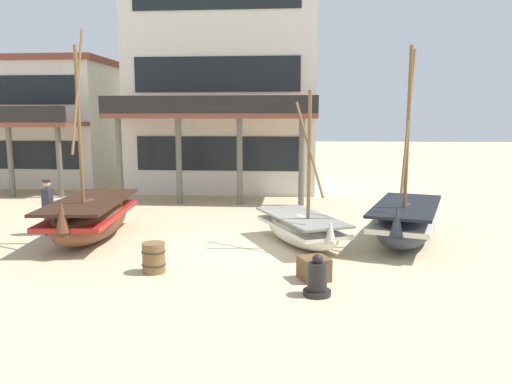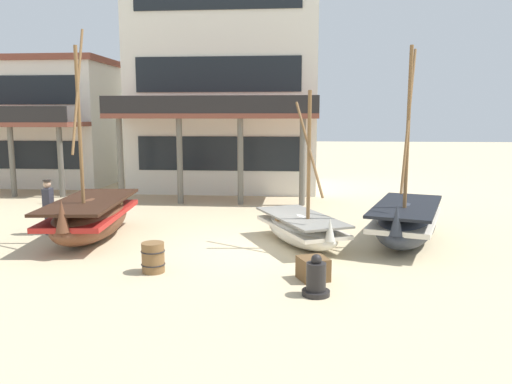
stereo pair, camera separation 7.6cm
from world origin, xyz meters
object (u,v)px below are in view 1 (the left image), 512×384
Objects in this scene: cargo_crate at (314,268)px; harbor_building_annex at (45,122)px; fisherman_by_hull at (48,208)px; capstan_winch at (317,279)px; harbor_building_main at (227,80)px; fishing_boat_near_left at (301,228)px; wooden_barrel at (154,258)px; fishing_boat_centre_large at (90,217)px; fishing_boat_far_right at (406,221)px.

cargo_crate is 0.06× the size of harbor_building_annex.
capstan_winch is (7.94, -4.54, -0.50)m from fisherman_by_hull.
cargo_crate is (-0.03, 0.97, -0.08)m from capstan_winch.
harbor_building_annex is at bearing 130.42° from capstan_winch.
harbor_building_main reaches higher than harbor_building_annex.
fisherman_by_hull is at bearing -109.67° from harbor_building_main.
fishing_boat_near_left is 7.07× the size of cargo_crate.
harbor_building_annex is (-10.60, 15.62, 2.92)m from wooden_barrel.
fishing_boat_far_right is at bearing 1.74° from fishing_boat_centre_large.
fisherman_by_hull reaches higher than cargo_crate.
cargo_crate is at bearing -47.96° from harbor_building_annex.
harbor_building_annex is at bearing 132.04° from cargo_crate.
capstan_winch is 3.87m from wooden_barrel.
fishing_boat_near_left is at bearing -171.98° from fishing_boat_far_right.
wooden_barrel is at bearing -153.08° from fishing_boat_far_right.
harbor_building_annex reaches higher than wooden_barrel.
cargo_crate is at bearing -3.16° from wooden_barrel.
capstan_winch reaches higher than wooden_barrel.
cargo_crate is at bearing 91.94° from capstan_winch.
harbor_building_annex is (-14.30, 16.79, 2.94)m from capstan_winch.
wooden_barrel is at bearing -47.03° from fishing_boat_centre_large.
harbor_building_main reaches higher than wooden_barrel.
fishing_boat_centre_large is 8.54× the size of wooden_barrel.
fishing_boat_far_right is at bearing -0.80° from fisherman_by_hull.
harbor_building_main is (2.43, 11.43, 4.72)m from fishing_boat_centre_large.
fishing_boat_far_right is 0.50× the size of harbor_building_main.
fishing_boat_far_right is at bearing 58.83° from capstan_winch.
fishing_boat_near_left reaches higher than cargo_crate.
fishing_boat_far_right is at bearing 26.92° from wooden_barrel.
cargo_crate is (-2.69, -3.43, -0.38)m from fishing_boat_far_right.
harbor_building_annex is (-7.86, 12.67, 2.62)m from fishing_boat_centre_large.
harbor_building_main is (-6.66, 11.15, 4.75)m from fishing_boat_far_right.
fishing_boat_centre_large is 9.95× the size of cargo_crate.
fishing_boat_centre_large reaches higher than cargo_crate.
fishing_boat_near_left is at bearing 39.56° from wooden_barrel.
harbor_building_main is at bearing 120.85° from fishing_boat_far_right.
fisherman_by_hull is at bearing 175.78° from fishing_boat_near_left.
harbor_building_annex is at bearing 124.18° from wooden_barrel.
cargo_crate is 21.52m from harbor_building_annex.
fishing_boat_far_right is 21.17m from harbor_building_annex.
fishing_boat_centre_large is at bearing 178.70° from fishing_boat_near_left.
wooden_barrel is 0.08× the size of harbor_building_annex.
fishing_boat_near_left is 6.06× the size of wooden_barrel.
fishing_boat_centre_large reaches higher than fishing_boat_near_left.
fishing_boat_far_right is at bearing 8.02° from fishing_boat_near_left.
fisherman_by_hull is 2.41× the size of wooden_barrel.
fisherman_by_hull is (-7.64, 0.56, 0.36)m from fishing_boat_near_left.
fishing_boat_far_right reaches higher than wooden_barrel.
fishing_boat_near_left is 13.10m from harbor_building_main.
fishing_boat_centre_large is at bearing 147.41° from capstan_winch.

